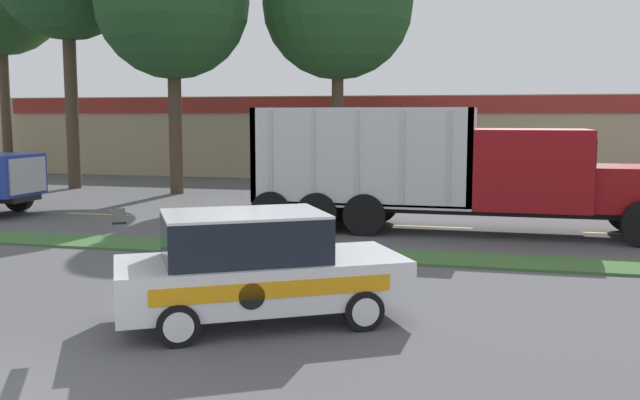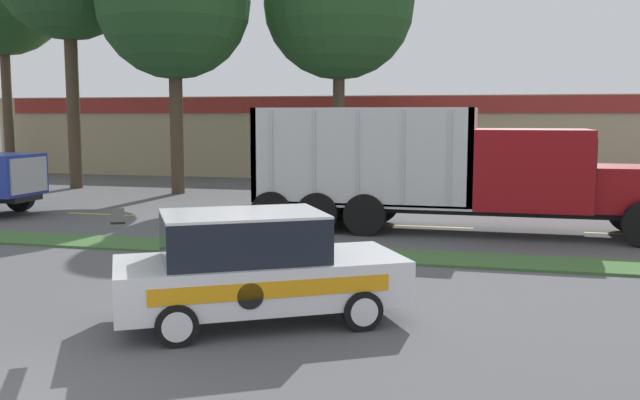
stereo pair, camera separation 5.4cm
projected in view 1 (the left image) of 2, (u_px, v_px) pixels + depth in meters
name	position (u px, v px, depth m)	size (l,w,h in m)	color
grass_verge	(247.00, 249.00, 17.12)	(120.00, 1.57, 0.06)	#3D6633
centre_line_3	(100.00, 214.00, 23.38)	(2.40, 0.14, 0.01)	yellow
centre_line_4	(256.00, 220.00, 22.08)	(2.40, 0.14, 0.01)	yellow
centre_line_5	(431.00, 227.00, 20.78)	(2.40, 0.14, 0.01)	yellow
centre_line_6	(629.00, 234.00, 19.49)	(2.40, 0.14, 0.01)	yellow
dump_truck_lead	(488.00, 177.00, 19.49)	(11.52, 2.77, 3.44)	black
rally_car	(256.00, 267.00, 11.14)	(4.80, 3.87, 1.78)	white
store_building_backdrop	(391.00, 135.00, 40.77)	(42.79, 12.10, 4.19)	tan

